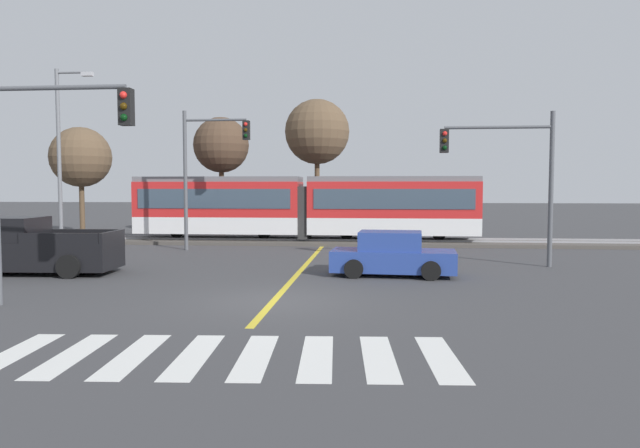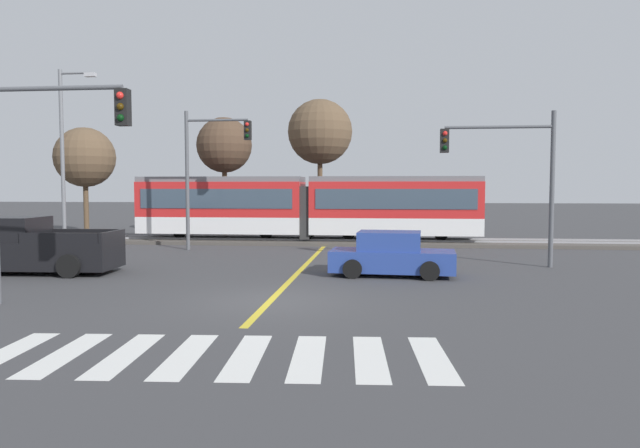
{
  "view_description": "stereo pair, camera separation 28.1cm",
  "coord_description": "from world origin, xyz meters",
  "px_view_note": "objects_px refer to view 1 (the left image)",
  "views": [
    {
      "loc": [
        2.65,
        -14.8,
        3.01
      ],
      "look_at": [
        0.55,
        7.23,
        1.6
      ],
      "focal_mm": 32.0,
      "sensor_mm": 36.0,
      "label": 1
    },
    {
      "loc": [
        2.93,
        -14.77,
        3.01
      ],
      "look_at": [
        0.55,
        7.23,
        1.6
      ],
      "focal_mm": 32.0,
      "sensor_mm": 36.0,
      "label": 2
    }
  ],
  "objects_px": {
    "traffic_light_near_left": "(42,152)",
    "street_lamp_west": "(62,147)",
    "traffic_light_far_left": "(205,160)",
    "bare_tree_west": "(221,146)",
    "bare_tree_east": "(317,132)",
    "sedan_crossing": "(393,255)",
    "pickup_truck": "(35,250)",
    "bare_tree_far_west": "(81,157)",
    "traffic_light_mid_right": "(512,165)",
    "light_rail_tram": "(305,205)"
  },
  "relations": [
    {
      "from": "street_lamp_west",
      "to": "bare_tree_east",
      "type": "xyz_separation_m",
      "value": [
        12.35,
        8.45,
        1.46
      ]
    },
    {
      "from": "traffic_light_far_left",
      "to": "bare_tree_far_west",
      "type": "xyz_separation_m",
      "value": [
        -10.54,
        8.03,
        0.59
      ]
    },
    {
      "from": "traffic_light_near_left",
      "to": "bare_tree_far_west",
      "type": "relative_size",
      "value": 0.85
    },
    {
      "from": "pickup_truck",
      "to": "traffic_light_far_left",
      "type": "height_order",
      "value": "traffic_light_far_left"
    },
    {
      "from": "street_lamp_west",
      "to": "bare_tree_far_west",
      "type": "bearing_deg",
      "value": 111.07
    },
    {
      "from": "pickup_truck",
      "to": "bare_tree_far_west",
      "type": "bearing_deg",
      "value": 112.97
    },
    {
      "from": "sedan_crossing",
      "to": "pickup_truck",
      "type": "relative_size",
      "value": 0.79
    },
    {
      "from": "sedan_crossing",
      "to": "traffic_light_far_left",
      "type": "distance_m",
      "value": 11.85
    },
    {
      "from": "bare_tree_west",
      "to": "traffic_light_mid_right",
      "type": "bearing_deg",
      "value": -42.09
    },
    {
      "from": "traffic_light_far_left",
      "to": "bare_tree_west",
      "type": "relative_size",
      "value": 0.89
    },
    {
      "from": "street_lamp_west",
      "to": "bare_tree_west",
      "type": "xyz_separation_m",
      "value": [
        6.28,
        7.68,
        0.6
      ]
    },
    {
      "from": "bare_tree_west",
      "to": "pickup_truck",
      "type": "bearing_deg",
      "value": -97.0
    },
    {
      "from": "traffic_light_near_left",
      "to": "bare_tree_far_west",
      "type": "distance_m",
      "value": 23.53
    },
    {
      "from": "light_rail_tram",
      "to": "sedan_crossing",
      "type": "bearing_deg",
      "value": -68.71
    },
    {
      "from": "light_rail_tram",
      "to": "traffic_light_far_left",
      "type": "distance_m",
      "value": 6.37
    },
    {
      "from": "traffic_light_mid_right",
      "to": "bare_tree_far_west",
      "type": "bearing_deg",
      "value": 152.31
    },
    {
      "from": "traffic_light_far_left",
      "to": "bare_tree_west",
      "type": "xyz_separation_m",
      "value": [
        -1.68,
        9.03,
        1.35
      ]
    },
    {
      "from": "sedan_crossing",
      "to": "bare_tree_west",
      "type": "height_order",
      "value": "bare_tree_west"
    },
    {
      "from": "pickup_truck",
      "to": "street_lamp_west",
      "type": "height_order",
      "value": "street_lamp_west"
    },
    {
      "from": "traffic_light_near_left",
      "to": "bare_tree_west",
      "type": "relative_size",
      "value": 0.78
    },
    {
      "from": "light_rail_tram",
      "to": "traffic_light_mid_right",
      "type": "height_order",
      "value": "traffic_light_mid_right"
    },
    {
      "from": "traffic_light_mid_right",
      "to": "traffic_light_near_left",
      "type": "relative_size",
      "value": 1.01
    },
    {
      "from": "traffic_light_mid_right",
      "to": "traffic_light_near_left",
      "type": "bearing_deg",
      "value": -147.32
    },
    {
      "from": "traffic_light_far_left",
      "to": "traffic_light_mid_right",
      "type": "relative_size",
      "value": 1.14
    },
    {
      "from": "bare_tree_east",
      "to": "bare_tree_west",
      "type": "bearing_deg",
      "value": -172.77
    },
    {
      "from": "bare_tree_far_west",
      "to": "bare_tree_west",
      "type": "distance_m",
      "value": 8.94
    },
    {
      "from": "bare_tree_far_west",
      "to": "pickup_truck",
      "type": "bearing_deg",
      "value": -67.03
    },
    {
      "from": "light_rail_tram",
      "to": "traffic_light_mid_right",
      "type": "xyz_separation_m",
      "value": [
        8.95,
        -8.57,
        1.81
      ]
    },
    {
      "from": "traffic_light_far_left",
      "to": "bare_tree_east",
      "type": "distance_m",
      "value": 10.96
    },
    {
      "from": "sedan_crossing",
      "to": "traffic_light_far_left",
      "type": "height_order",
      "value": "traffic_light_far_left"
    },
    {
      "from": "traffic_light_mid_right",
      "to": "pickup_truck",
      "type": "bearing_deg",
      "value": -168.4
    },
    {
      "from": "light_rail_tram",
      "to": "bare_tree_east",
      "type": "xyz_separation_m",
      "value": [
        0.1,
        5.68,
        4.5
      ]
    },
    {
      "from": "sedan_crossing",
      "to": "traffic_light_mid_right",
      "type": "xyz_separation_m",
      "value": [
        4.55,
        2.73,
        3.16
      ]
    },
    {
      "from": "traffic_light_mid_right",
      "to": "bare_tree_far_west",
      "type": "distance_m",
      "value": 26.88
    },
    {
      "from": "traffic_light_far_left",
      "to": "traffic_light_near_left",
      "type": "relative_size",
      "value": 1.14
    },
    {
      "from": "pickup_truck",
      "to": "traffic_light_near_left",
      "type": "height_order",
      "value": "traffic_light_near_left"
    },
    {
      "from": "traffic_light_near_left",
      "to": "bare_tree_east",
      "type": "bearing_deg",
      "value": 78.55
    },
    {
      "from": "sedan_crossing",
      "to": "street_lamp_west",
      "type": "relative_size",
      "value": 0.48
    },
    {
      "from": "traffic_light_far_left",
      "to": "street_lamp_west",
      "type": "bearing_deg",
      "value": 170.4
    },
    {
      "from": "traffic_light_far_left",
      "to": "pickup_truck",
      "type": "bearing_deg",
      "value": -115.37
    },
    {
      "from": "pickup_truck",
      "to": "traffic_light_mid_right",
      "type": "xyz_separation_m",
      "value": [
        17.01,
        3.49,
        3.02
      ]
    },
    {
      "from": "pickup_truck",
      "to": "bare_tree_west",
      "type": "height_order",
      "value": "bare_tree_west"
    },
    {
      "from": "sedan_crossing",
      "to": "bare_tree_west",
      "type": "bearing_deg",
      "value": 122.62
    },
    {
      "from": "sedan_crossing",
      "to": "bare_tree_far_west",
      "type": "distance_m",
      "value": 24.88
    },
    {
      "from": "sedan_crossing",
      "to": "bare_tree_far_west",
      "type": "xyz_separation_m",
      "value": [
        -19.23,
        15.21,
        4.23
      ]
    },
    {
      "from": "pickup_truck",
      "to": "bare_tree_west",
      "type": "relative_size",
      "value": 0.73
    },
    {
      "from": "pickup_truck",
      "to": "traffic_light_far_left",
      "type": "distance_m",
      "value": 9.47
    },
    {
      "from": "bare_tree_west",
      "to": "bare_tree_east",
      "type": "bearing_deg",
      "value": 7.23
    },
    {
      "from": "traffic_light_near_left",
      "to": "street_lamp_west",
      "type": "height_order",
      "value": "street_lamp_west"
    },
    {
      "from": "sedan_crossing",
      "to": "traffic_light_near_left",
      "type": "xyz_separation_m",
      "value": [
        -8.95,
        -5.93,
        3.21
      ]
    }
  ]
}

